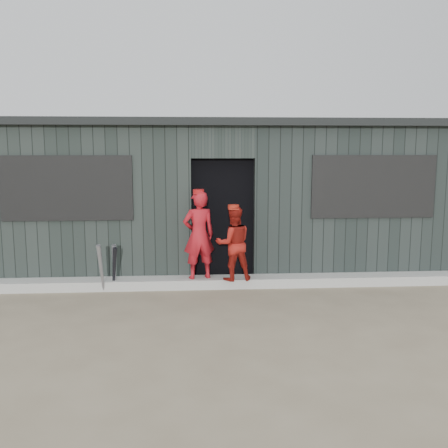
{
  "coord_description": "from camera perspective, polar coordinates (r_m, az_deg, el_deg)",
  "views": [
    {
      "loc": [
        -0.51,
        -5.77,
        2.14
      ],
      "look_at": [
        0.0,
        1.8,
        1.0
      ],
      "focal_mm": 40.0,
      "sensor_mm": 36.0,
      "label": 1
    }
  ],
  "objects": [
    {
      "name": "player_red_left",
      "position": [
        7.69,
        -2.9,
        -1.27
      ],
      "size": [
        0.56,
        0.44,
        1.36
      ],
      "primitive_type": "imported",
      "rotation": [
        0.0,
        0.0,
        3.4
      ],
      "color": "#AC151E",
      "rests_on": "curb"
    },
    {
      "name": "bat_left",
      "position": [
        7.65,
        -13.86,
        -4.98
      ],
      "size": [
        0.09,
        0.3,
        0.77
      ],
      "primitive_type": "cone",
      "rotation": [
        0.3,
        0.0,
        -0.07
      ],
      "color": "gray",
      "rests_on": "ground"
    },
    {
      "name": "ground",
      "position": [
        6.18,
        1.15,
        -11.73
      ],
      "size": [
        80.0,
        80.0,
        0.0
      ],
      "primitive_type": "plane",
      "color": "#71644E",
      "rests_on": "ground"
    },
    {
      "name": "player_red_right",
      "position": [
        7.6,
        1.09,
        -2.24
      ],
      "size": [
        0.61,
        0.51,
        1.14
      ],
      "primitive_type": "imported",
      "rotation": [
        0.0,
        0.0,
        3.29
      ],
      "color": "maroon",
      "rests_on": "curb"
    },
    {
      "name": "curb",
      "position": [
        7.89,
        -0.01,
        -6.64
      ],
      "size": [
        8.0,
        0.36,
        0.15
      ],
      "primitive_type": "cube",
      "color": "#A1A19C",
      "rests_on": "ground"
    },
    {
      "name": "bat_mid",
      "position": [
        7.79,
        -12.42,
        -4.84
      ],
      "size": [
        0.1,
        0.22,
        0.73
      ],
      "primitive_type": "cone",
      "rotation": [
        0.2,
        0.0,
        0.18
      ],
      "color": "slate",
      "rests_on": "ground"
    },
    {
      "name": "player_grey_back",
      "position": [
        8.41,
        0.91,
        -1.7
      ],
      "size": [
        0.67,
        0.47,
        1.29
      ],
      "primitive_type": "imported",
      "rotation": [
        0.0,
        0.0,
        3.05
      ],
      "color": "silver",
      "rests_on": "ground"
    },
    {
      "name": "bat_right",
      "position": [
        7.76,
        -12.45,
        -5.01
      ],
      "size": [
        0.16,
        0.28,
        0.7
      ],
      "primitive_type": "cone",
      "rotation": [
        0.3,
        0.0,
        0.37
      ],
      "color": "black",
      "rests_on": "ground"
    },
    {
      "name": "dugout",
      "position": [
        9.33,
        -0.71,
        3.3
      ],
      "size": [
        8.3,
        3.3,
        2.62
      ],
      "color": "black",
      "rests_on": "ground"
    }
  ]
}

